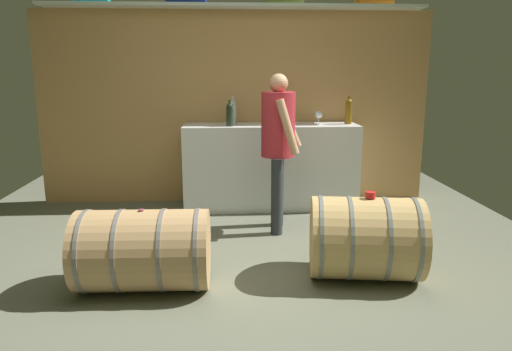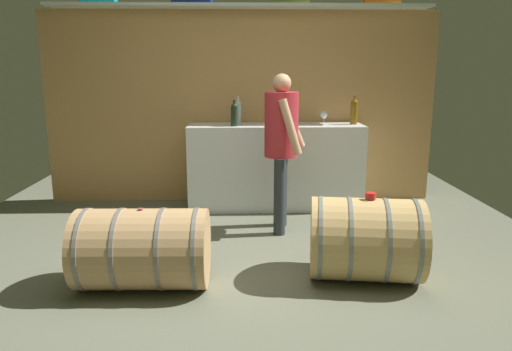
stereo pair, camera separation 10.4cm
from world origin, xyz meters
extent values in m
cube|color=#636653|center=(0.00, 0.58, -0.01)|extent=(5.68, 7.83, 0.02)
cube|color=tan|center=(0.00, 2.31, 1.09)|extent=(4.48, 0.10, 2.18)
cube|color=silver|center=(0.00, 2.16, 2.20)|extent=(4.12, 0.40, 0.03)
cube|color=white|center=(0.38, 1.98, 0.47)|extent=(1.93, 0.55, 0.94)
cylinder|color=brown|center=(1.25, 1.98, 1.05)|extent=(0.08, 0.08, 0.23)
sphere|color=brown|center=(1.25, 1.98, 1.18)|extent=(0.07, 0.07, 0.07)
cylinder|color=brown|center=(1.25, 1.98, 1.22)|extent=(0.03, 0.03, 0.06)
cylinder|color=black|center=(-0.07, 1.85, 1.04)|extent=(0.07, 0.07, 0.19)
sphere|color=black|center=(-0.07, 1.85, 1.15)|extent=(0.07, 0.07, 0.07)
cylinder|color=black|center=(-0.07, 1.85, 1.19)|extent=(0.02, 0.02, 0.06)
cylinder|color=#B7C5BC|center=(-0.03, 2.08, 1.04)|extent=(0.07, 0.07, 0.21)
sphere|color=#B7C5BC|center=(-0.03, 2.08, 1.16)|extent=(0.07, 0.07, 0.07)
cylinder|color=#B7C5BC|center=(-0.03, 2.08, 1.21)|extent=(0.03, 0.03, 0.08)
cylinder|color=white|center=(0.91, 1.97, 0.94)|extent=(0.07, 0.07, 0.00)
cylinder|color=white|center=(0.91, 1.97, 0.98)|extent=(0.01, 0.01, 0.07)
sphere|color=white|center=(0.91, 1.97, 1.05)|extent=(0.08, 0.08, 0.08)
sphere|color=maroon|center=(0.91, 1.97, 1.04)|extent=(0.05, 0.05, 0.05)
cylinder|color=tan|center=(0.91, 0.03, 0.31)|extent=(0.88, 0.72, 0.61)
cylinder|color=slate|center=(0.58, 0.08, 0.31)|extent=(0.11, 0.62, 0.62)
cylinder|color=slate|center=(0.79, 0.05, 0.31)|extent=(0.11, 0.62, 0.62)
cylinder|color=slate|center=(1.04, 0.01, 0.31)|extent=(0.11, 0.62, 0.62)
cylinder|color=slate|center=(1.25, -0.02, 0.31)|extent=(0.11, 0.62, 0.62)
cylinder|color=#8F5050|center=(0.91, 0.03, 0.62)|extent=(0.04, 0.04, 0.01)
cylinder|color=tan|center=(-0.71, -0.06, 0.29)|extent=(0.93, 0.59, 0.57)
cylinder|color=slate|center=(-1.09, -0.06, 0.29)|extent=(0.04, 0.59, 0.59)
cylinder|color=slate|center=(-0.85, -0.06, 0.29)|extent=(0.04, 0.59, 0.59)
cylinder|color=slate|center=(-0.56, -0.07, 0.29)|extent=(0.04, 0.59, 0.59)
cylinder|color=slate|center=(-0.32, -0.07, 0.29)|extent=(0.04, 0.59, 0.59)
cylinder|color=#8C4450|center=(-0.71, -0.06, 0.59)|extent=(0.04, 0.04, 0.01)
cylinder|color=red|center=(0.93, 0.03, 0.64)|extent=(0.07, 0.07, 0.04)
cylinder|color=#292F32|center=(0.35, 1.03, 0.37)|extent=(0.11, 0.11, 0.73)
cylinder|color=#292F32|center=(0.39, 1.30, 0.37)|extent=(0.11, 0.11, 0.73)
cylinder|color=#B22932|center=(0.37, 1.17, 1.03)|extent=(0.32, 0.32, 0.60)
sphere|color=tan|center=(0.37, 1.17, 1.41)|extent=(0.17, 0.17, 0.17)
cylinder|color=tan|center=(0.44, 0.98, 1.03)|extent=(0.23, 0.11, 0.51)
cylinder|color=tan|center=(0.49, 1.33, 1.03)|extent=(0.27, 0.11, 0.50)
camera|label=1|loc=(-0.11, -3.28, 1.54)|focal=33.57mm
camera|label=2|loc=(0.00, -3.29, 1.54)|focal=33.57mm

